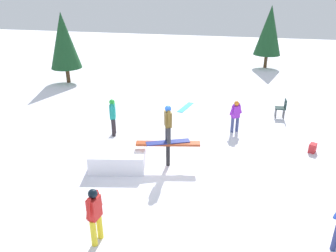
% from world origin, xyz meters
% --- Properties ---
extents(ground_plane, '(60.00, 60.00, 0.00)m').
position_xyz_m(ground_plane, '(0.00, 0.00, 0.00)').
color(ground_plane, white).
extents(rail_feature, '(2.15, 0.70, 0.86)m').
position_xyz_m(rail_feature, '(0.00, 0.00, 0.72)').
color(rail_feature, black).
rests_on(rail_feature, ground).
extents(snow_kicker_ramp, '(2.06, 1.83, 0.62)m').
position_xyz_m(snow_kicker_ramp, '(-1.64, -0.33, 0.31)').
color(snow_kicker_ramp, white).
rests_on(snow_kicker_ramp, ground).
extents(main_rider_on_rail, '(1.45, 0.82, 1.31)m').
position_xyz_m(main_rider_on_rail, '(0.00, 0.00, 1.50)').
color(main_rider_on_rail, navy).
rests_on(main_rider_on_rail, rail_feature).
extents(bystander_teal, '(0.30, 0.65, 1.53)m').
position_xyz_m(bystander_teal, '(-2.69, 1.92, 0.86)').
color(bystander_teal, black).
rests_on(bystander_teal, ground).
extents(bystander_red, '(0.25, 0.64, 1.49)m').
position_xyz_m(bystander_red, '(-0.88, -3.89, 0.83)').
color(bystander_red, yellow).
rests_on(bystander_red, ground).
extents(bystander_purple, '(0.53, 0.43, 1.36)m').
position_xyz_m(bystander_purple, '(2.12, 3.29, 0.76)').
color(bystander_purple, '#384273').
rests_on(bystander_purple, ground).
extents(loose_snowboard_cyan, '(0.61, 1.53, 0.02)m').
position_xyz_m(loose_snowboard_cyan, '(-0.35, 5.70, 0.01)').
color(loose_snowboard_cyan, '#32B5CD').
rests_on(loose_snowboard_cyan, ground).
extents(folding_chair, '(0.46, 0.46, 0.88)m').
position_xyz_m(folding_chair, '(4.16, 5.35, 0.41)').
color(folding_chair, '#3F3F44').
rests_on(folding_chair, ground).
extents(backpack_on_snow, '(0.33, 0.37, 0.34)m').
position_xyz_m(backpack_on_snow, '(4.99, 2.05, 0.17)').
color(backpack_on_snow, red).
rests_on(backpack_on_snow, ground).
extents(pine_tree_near, '(1.91, 1.91, 4.34)m').
position_xyz_m(pine_tree_near, '(3.95, 15.26, 2.64)').
color(pine_tree_near, '#4C331E').
rests_on(pine_tree_near, ground).
extents(pine_tree_far, '(1.86, 1.86, 4.22)m').
position_xyz_m(pine_tree_far, '(-8.27, 8.59, 2.56)').
color(pine_tree_far, '#4C331E').
rests_on(pine_tree_far, ground).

